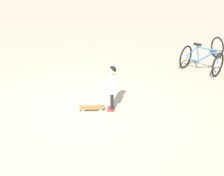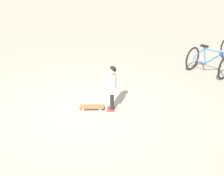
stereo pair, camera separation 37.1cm
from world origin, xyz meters
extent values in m
plane|color=tan|center=(0.00, 0.00, 0.00)|extent=(50.00, 50.00, 0.00)
cylinder|color=black|center=(-0.53, -0.42, 0.24)|extent=(0.08, 0.08, 0.42)
cube|color=#B73333|center=(-0.51, -0.40, 0.03)|extent=(0.17, 0.16, 0.05)
cylinder|color=black|center=(-0.46, -0.51, 0.24)|extent=(0.08, 0.08, 0.42)
cube|color=#B73333|center=(-0.44, -0.49, 0.03)|extent=(0.17, 0.16, 0.05)
cube|color=white|center=(-0.49, -0.46, 0.65)|extent=(0.26, 0.27, 0.40)
cylinder|color=white|center=(-0.51, -0.28, 0.65)|extent=(0.06, 0.06, 0.32)
cylinder|color=white|center=(-0.44, -0.62, 0.65)|extent=(0.06, 0.06, 0.32)
sphere|color=beige|center=(-0.49, -0.46, 0.96)|extent=(0.17, 0.17, 0.17)
sphere|color=black|center=(-0.50, -0.47, 0.98)|extent=(0.16, 0.16, 0.16)
cube|color=olive|center=(-0.14, -0.17, 0.07)|extent=(0.54, 0.53, 0.02)
cube|color=#B7B7BC|center=(0.00, -0.04, 0.05)|extent=(0.10, 0.10, 0.02)
cube|color=#B7B7BC|center=(-0.28, -0.31, 0.05)|extent=(0.10, 0.10, 0.02)
cylinder|color=beige|center=(-0.05, 0.02, 0.03)|extent=(0.06, 0.06, 0.06)
cylinder|color=beige|center=(0.06, -0.09, 0.03)|extent=(0.06, 0.06, 0.06)
cylinder|color=beige|center=(-0.33, -0.26, 0.03)|extent=(0.06, 0.06, 0.06)
cylinder|color=beige|center=(-0.23, -0.36, 0.03)|extent=(0.06, 0.06, 0.06)
torus|color=black|center=(-0.53, -3.97, 0.36)|extent=(0.08, 0.71, 0.71)
cylinder|color=#B7B7BC|center=(-0.53, -3.97, 0.36)|extent=(0.06, 0.06, 0.06)
cylinder|color=#2D6BB7|center=(-1.20, -3.94, 0.53)|extent=(0.52, 0.06, 0.48)
cylinder|color=#2D6BB7|center=(-1.15, -3.94, 0.75)|extent=(0.59, 0.06, 0.06)
cylinder|color=#2D6BB7|center=(-0.91, -3.95, 0.54)|extent=(0.14, 0.05, 0.48)
cylinder|color=#2D6BB7|center=(-0.74, -3.96, 0.33)|extent=(0.43, 0.05, 0.08)
cylinder|color=#2D6BB7|center=(-0.69, -3.96, 0.55)|extent=(0.35, 0.04, 0.40)
cylinder|color=#2D6BB7|center=(-1.50, -3.92, 0.56)|extent=(0.13, 0.04, 0.41)
cube|color=black|center=(-0.86, -3.95, 0.82)|extent=(0.22, 0.11, 0.05)
cylinder|color=#B7B7BC|center=(-1.45, -3.93, 0.84)|extent=(0.05, 0.46, 0.02)
camera|label=1|loc=(-4.11, 3.90, 3.21)|focal=45.80mm
camera|label=2|loc=(-4.39, 3.65, 3.21)|focal=45.80mm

